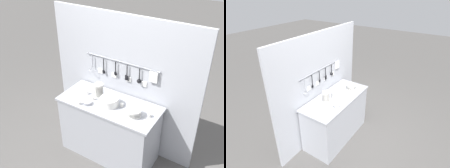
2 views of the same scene
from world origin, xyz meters
TOP-DOWN VIEW (x-y plane):
  - ground_plane at (0.00, 0.00)m, footprint 20.00×20.00m
  - counter at (0.00, 0.00)m, footprint 1.33×0.58m
  - back_wall at (0.00, 0.32)m, footprint 2.13×0.11m
  - bowl_stack_short_front at (-0.20, 0.06)m, footprint 0.12×0.12m
  - bowl_stack_tall_left at (0.39, -0.07)m, footprint 0.16×0.16m
  - plate_stack at (0.02, -0.03)m, footprint 0.23×0.23m
  - steel_mixing_bowl at (-0.22, -0.16)m, footprint 0.11×0.11m
  - cup_beside_plates at (-0.36, 0.02)m, footprint 0.04×0.04m
  - cup_by_caddy at (-0.31, -0.22)m, footprint 0.04×0.04m
  - cup_back_right at (0.56, 0.01)m, footprint 0.04×0.04m
  - cup_front_left at (-0.22, -0.04)m, footprint 0.04×0.04m
  - cup_mid_row at (0.17, 0.02)m, footprint 0.04×0.04m

SIDE VIEW (x-z plane):
  - ground_plane at x=0.00m, z-range 0.00..0.00m
  - counter at x=0.00m, z-range 0.00..0.86m
  - steel_mixing_bowl at x=-0.22m, z-range 0.85..0.89m
  - cup_beside_plates at x=-0.36m, z-range 0.85..0.90m
  - cup_by_caddy at x=-0.31m, z-range 0.85..0.90m
  - cup_back_right at x=0.56m, z-range 0.85..0.90m
  - cup_front_left at x=-0.22m, z-range 0.85..0.90m
  - cup_mid_row at x=0.17m, z-range 0.85..0.90m
  - bowl_stack_tall_left at x=0.39m, z-range 0.85..0.95m
  - plate_stack at x=0.02m, z-range 0.85..0.96m
  - bowl_stack_short_front at x=-0.20m, z-range 0.85..1.04m
  - back_wall at x=0.00m, z-range 0.00..1.93m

